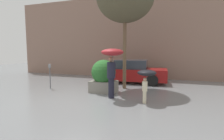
% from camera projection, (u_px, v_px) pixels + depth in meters
% --- Properties ---
extents(ground_plane, '(40.00, 40.00, 0.00)m').
position_uv_depth(ground_plane, '(79.00, 98.00, 7.22)').
color(ground_plane, slate).
extents(building_facade, '(18.00, 0.30, 6.00)m').
position_uv_depth(building_facade, '(122.00, 37.00, 13.00)').
color(building_facade, '#8C6B5B').
rests_on(building_facade, ground).
extents(planter_box, '(1.22, 1.15, 1.54)m').
position_uv_depth(planter_box, '(104.00, 76.00, 8.25)').
color(planter_box, gray).
rests_on(planter_box, ground).
extents(person_adult, '(0.90, 0.90, 2.05)m').
position_uv_depth(person_adult, '(112.00, 61.00, 7.04)').
color(person_adult, '#1E1E2D').
rests_on(person_adult, ground).
extents(person_child, '(0.70, 0.70, 1.26)m').
position_uv_depth(person_child, '(146.00, 76.00, 6.47)').
color(person_child, beige).
rests_on(person_child, ground).
extents(parked_car_near, '(4.36, 2.20, 1.41)m').
position_uv_depth(parked_car_near, '(131.00, 72.00, 10.87)').
color(parked_car_near, maroon).
rests_on(parked_car_near, ground).
extents(parking_meter, '(0.14, 0.14, 1.29)m').
position_uv_depth(parking_meter, '(50.00, 71.00, 9.01)').
color(parking_meter, '#595B60').
rests_on(parking_meter, ground).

